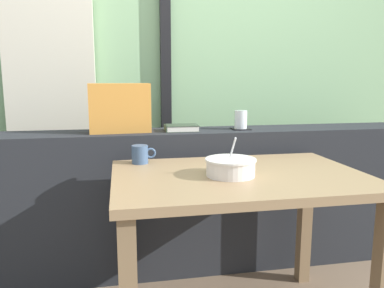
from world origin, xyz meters
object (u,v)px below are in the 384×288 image
object	(u,v)px
breakfast_table	(239,199)
throw_pillow	(120,108)
coaster_square	(241,129)
juice_glass	(241,120)
ceramic_mug	(140,154)
soup_bowl	(231,167)
closed_book	(181,128)

from	to	relation	value
breakfast_table	throw_pillow	distance (m)	0.84
coaster_square	juice_glass	bearing A→B (deg)	0.00
throw_pillow	ceramic_mug	world-z (taller)	throw_pillow
soup_bowl	ceramic_mug	size ratio (longest dim) A/B	1.84
breakfast_table	throw_pillow	bearing A→B (deg)	129.36
breakfast_table	juice_glass	xyz separation A→B (m)	(0.19, 0.57, 0.27)
breakfast_table	closed_book	bearing A→B (deg)	104.90
throw_pillow	juice_glass	bearing A→B (deg)	-1.25
throw_pillow	soup_bowl	size ratio (longest dim) A/B	1.54
closed_book	soup_bowl	world-z (taller)	soup_bowl
juice_glass	soup_bowl	bearing A→B (deg)	-111.53
soup_bowl	breakfast_table	bearing A→B (deg)	31.63
breakfast_table	soup_bowl	xyz separation A→B (m)	(-0.05, -0.03, 0.15)
throw_pillow	soup_bowl	world-z (taller)	throw_pillow
soup_bowl	ceramic_mug	xyz separation A→B (m)	(-0.35, 0.30, 0.01)
breakfast_table	closed_book	size ratio (longest dim) A/B	5.68
closed_book	throw_pillow	xyz separation A→B (m)	(-0.33, 0.01, 0.11)
coaster_square	breakfast_table	bearing A→B (deg)	-108.41
closed_book	juice_glass	bearing A→B (deg)	-0.07
juice_glass	ceramic_mug	distance (m)	0.67
coaster_square	soup_bowl	bearing A→B (deg)	-111.53
breakfast_table	juice_glass	world-z (taller)	juice_glass
coaster_square	closed_book	xyz separation A→B (m)	(-0.34, 0.00, 0.01)
closed_book	throw_pillow	bearing A→B (deg)	177.52
closed_book	throw_pillow	size ratio (longest dim) A/B	0.58
breakfast_table	juice_glass	bearing A→B (deg)	71.59
closed_book	soup_bowl	distance (m)	0.62
closed_book	soup_bowl	size ratio (longest dim) A/B	0.89
coaster_square	closed_book	distance (m)	0.34
throw_pillow	ceramic_mug	size ratio (longest dim) A/B	2.83
breakfast_table	soup_bowl	size ratio (longest dim) A/B	5.03
juice_glass	closed_book	world-z (taller)	juice_glass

